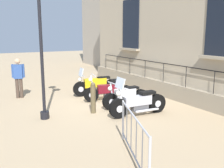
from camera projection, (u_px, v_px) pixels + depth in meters
The scene contains 9 objects.
ground_plane at pixel (114, 104), 10.22m from camera, with size 60.00×60.00×0.00m, color tan.
building_facade at pixel (173, 17), 10.95m from camera, with size 0.82×12.63×7.00m.
motorcycle_yellow at pixel (96, 85), 11.59m from camera, with size 2.13×0.57×1.26m.
motorcycle_maroon at pixel (108, 91), 10.60m from camera, with size 2.06×0.76×1.12m.
motorcycle_white at pixel (126, 97), 9.70m from camera, with size 1.96×0.72×0.98m.
motorcycle_silver at pixel (138, 103), 8.71m from camera, with size 2.15×0.65×1.34m.
crowd_barrier at pixel (134, 136), 5.54m from camera, with size 0.89×2.26×1.05m.
bollard at pixel (93, 98), 8.96m from camera, with size 0.18×0.18×1.08m.
pedestrian_standing at pixel (18, 76), 10.98m from camera, with size 0.51×0.33×1.70m.
Camera 1 is at (4.89, 8.58, 2.74)m, focal length 41.60 mm.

